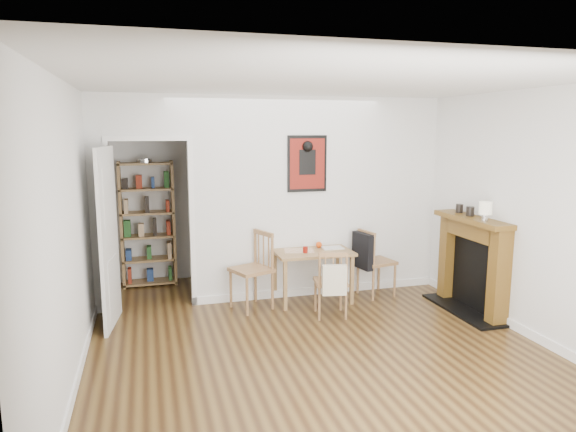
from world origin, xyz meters
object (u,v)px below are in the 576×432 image
object	(u,v)px
dining_table	(313,257)
mantel_lamp	(485,209)
fireplace	(473,261)
red_glass	(305,250)
notebook	(332,248)
ceramic_jar_b	(459,208)
bookshelf	(148,225)
orange_fruit	(319,245)
chair_right	(375,261)
chair_left	(251,271)
ceramic_jar_a	(470,211)
chair_front	(331,282)

from	to	relation	value
dining_table	mantel_lamp	distance (m)	2.14
fireplace	red_glass	bearing A→B (deg)	157.76
notebook	ceramic_jar_b	size ratio (longest dim) A/B	2.45
bookshelf	notebook	world-z (taller)	bookshelf
dining_table	mantel_lamp	world-z (taller)	mantel_lamp
fireplace	red_glass	distance (m)	2.03
bookshelf	mantel_lamp	xyz separation A→B (m)	(3.66, -2.45, 0.43)
orange_fruit	notebook	world-z (taller)	orange_fruit
red_glass	orange_fruit	xyz separation A→B (m)	(0.26, 0.22, -0.00)
chair_right	fireplace	world-z (taller)	fireplace
red_glass	mantel_lamp	world-z (taller)	mantel_lamp
mantel_lamp	notebook	bearing A→B (deg)	138.67
red_glass	ceramic_jar_b	distance (m)	1.98
chair_left	dining_table	bearing A→B (deg)	4.54
fireplace	ceramic_jar_a	bearing A→B (deg)	117.39
chair_left	chair_right	distance (m)	1.68
ceramic_jar_a	notebook	bearing A→B (deg)	149.55
chair_front	orange_fruit	bearing A→B (deg)	82.51
red_glass	orange_fruit	size ratio (longest dim) A/B	1.02
chair_left	bookshelf	xyz separation A→B (m)	(-1.19, 1.36, 0.39)
chair_left	ceramic_jar_b	bearing A→B (deg)	-10.56
dining_table	fireplace	distance (m)	1.95
mantel_lamp	ceramic_jar_a	world-z (taller)	mantel_lamp
fireplace	ceramic_jar_b	distance (m)	0.67
chair_front	orange_fruit	distance (m)	0.77
orange_fruit	ceramic_jar_a	distance (m)	1.91
chair_left	orange_fruit	world-z (taller)	chair_left
dining_table	notebook	xyz separation A→B (m)	(0.29, 0.06, 0.09)
chair_left	chair_right	bearing A→B (deg)	2.06
dining_table	ceramic_jar_b	xyz separation A→B (m)	(1.73, -0.54, 0.63)
dining_table	fireplace	bearing A→B (deg)	-25.90
orange_fruit	notebook	distance (m)	0.18
fireplace	ceramic_jar_b	world-z (taller)	ceramic_jar_b
chair_front	orange_fruit	xyz separation A→B (m)	(0.09, 0.71, 0.29)
notebook	mantel_lamp	bearing A→B (deg)	-41.33
chair_front	red_glass	bearing A→B (deg)	108.50
red_glass	ceramic_jar_b	world-z (taller)	ceramic_jar_b
chair_left	orange_fruit	xyz separation A→B (m)	(0.94, 0.21, 0.22)
bookshelf	notebook	bearing A→B (deg)	-28.49
chair_front	ceramic_jar_b	world-z (taller)	ceramic_jar_b
red_glass	notebook	distance (m)	0.44
dining_table	chair_front	world-z (taller)	chair_front
dining_table	chair_left	distance (m)	0.82
chair_front	ceramic_jar_b	size ratio (longest dim) A/B	7.37
dining_table	bookshelf	world-z (taller)	bookshelf
dining_table	chair_left	bearing A→B (deg)	-175.46
bookshelf	chair_right	bearing A→B (deg)	-24.40
fireplace	ceramic_jar_b	size ratio (longest dim) A/B	11.41
fireplace	mantel_lamp	world-z (taller)	mantel_lamp
chair_left	fireplace	bearing A→B (deg)	-17.05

